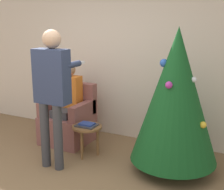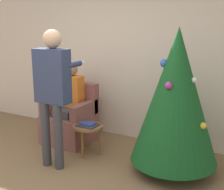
# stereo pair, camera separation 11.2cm
# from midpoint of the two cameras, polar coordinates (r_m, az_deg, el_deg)

# --- Properties ---
(wall_back) EXTENTS (8.00, 0.06, 2.70)m
(wall_back) POSITION_cam_midpoint_polar(r_m,az_deg,el_deg) (5.15, 0.33, 7.12)
(wall_back) COLOR beige
(wall_back) RESTS_ON ground_plane
(christmas_tree) EXTENTS (1.11, 1.11, 1.86)m
(christmas_tree) POSITION_cam_midpoint_polar(r_m,az_deg,el_deg) (3.96, 10.78, -0.16)
(christmas_tree) COLOR brown
(christmas_tree) RESTS_ON ground_plane
(armchair) EXTENTS (0.71, 0.70, 0.93)m
(armchair) POSITION_cam_midpoint_polar(r_m,az_deg,el_deg) (5.11, -8.51, -4.74)
(armchair) COLOR brown
(armchair) RESTS_ON ground_plane
(person_seated) EXTENTS (0.36, 0.46, 1.27)m
(person_seated) POSITION_cam_midpoint_polar(r_m,az_deg,el_deg) (4.99, -8.81, -0.86)
(person_seated) COLOR #38383D
(person_seated) RESTS_ON ground_plane
(person_standing) EXTENTS (0.48, 0.57, 1.82)m
(person_standing) POSITION_cam_midpoint_polar(r_m,az_deg,el_deg) (4.08, -11.70, 1.66)
(person_standing) COLOR #38383D
(person_standing) RESTS_ON ground_plane
(side_stool) EXTENTS (0.43, 0.43, 0.45)m
(side_stool) POSITION_cam_midpoint_polar(r_m,az_deg,el_deg) (4.53, -5.32, -6.45)
(side_stool) COLOR brown
(side_stool) RESTS_ON ground_plane
(laptop) EXTENTS (0.28, 0.24, 0.02)m
(laptop) POSITION_cam_midpoint_polar(r_m,az_deg,el_deg) (4.50, -5.34, -5.54)
(laptop) COLOR #38383D
(laptop) RESTS_ON side_stool
(book) EXTENTS (0.21, 0.15, 0.02)m
(book) POSITION_cam_midpoint_polar(r_m,az_deg,el_deg) (4.49, -5.35, -5.27)
(book) COLOR navy
(book) RESTS_ON laptop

